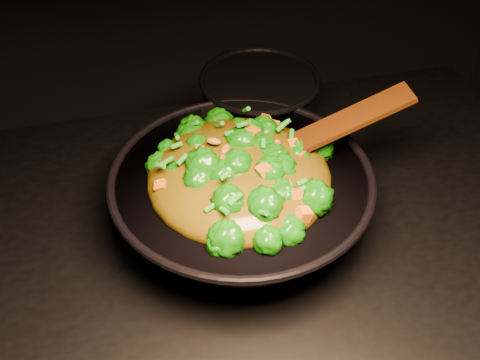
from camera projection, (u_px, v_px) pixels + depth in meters
name	position (u px, v px, depth m)	size (l,w,h in m)	color
wok	(241.00, 203.00, 1.00)	(0.41, 0.41, 0.12)	black
stir_fry	(239.00, 156.00, 0.92)	(0.29, 0.29, 0.10)	#126407
spatula	(316.00, 135.00, 0.95)	(0.32, 0.05, 0.01)	#3E1508
back_pot	(259.00, 104.00, 1.20)	(0.22, 0.22, 0.13)	black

